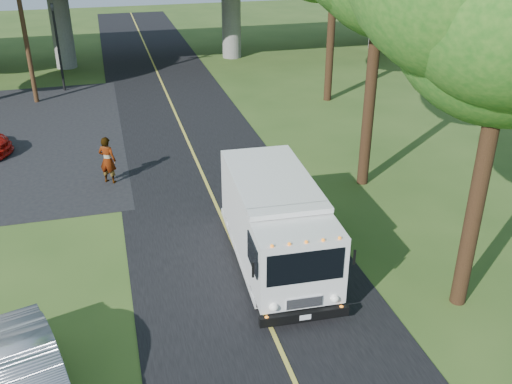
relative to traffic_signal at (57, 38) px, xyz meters
name	(u,v)px	position (x,y,z in m)	size (l,w,h in m)	color
ground	(285,360)	(6.00, -26.00, -3.20)	(120.00, 120.00, 0.00)	#34511D
road	(209,189)	(6.00, -16.00, -3.19)	(7.00, 90.00, 0.02)	black
lane_line	(209,189)	(6.00, -16.00, -3.17)	(0.12, 90.00, 0.01)	gold
traffic_signal	(57,38)	(0.00, 0.00, 0.00)	(0.18, 0.22, 5.20)	black
utility_pole	(23,21)	(-1.50, -2.00, 1.40)	(1.60, 0.26, 9.00)	#472D19
step_van	(276,222)	(7.02, -21.73, -1.70)	(2.71, 6.67, 2.75)	white
silver_sedan	(24,384)	(0.00, -26.00, -2.42)	(1.66, 4.76, 1.57)	#92949A
pedestrian	(108,160)	(2.20, -14.27, -2.21)	(0.72, 0.47, 1.98)	gray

